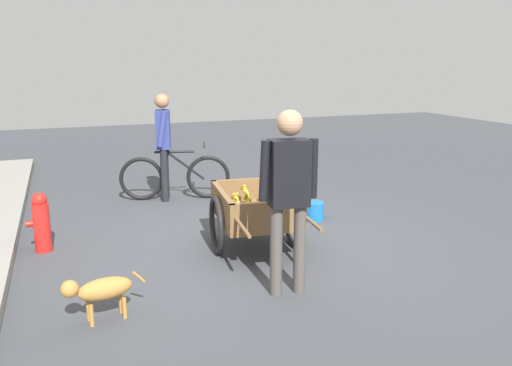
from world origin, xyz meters
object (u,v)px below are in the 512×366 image
at_px(fruit_cart, 256,211).
at_px(dog, 100,290).
at_px(cyclist_person, 163,137).
at_px(fire_hydrant, 41,222).
at_px(vendor_person, 289,186).
at_px(bicycle, 175,176).
at_px(plastic_bucket, 314,211).

distance_m(fruit_cart, dog, 2.06).
height_order(cyclist_person, fire_hydrant, cyclist_person).
bearing_deg(vendor_person, bicycle, 4.05).
relative_size(bicycle, dog, 2.43).
relative_size(fruit_cart, fire_hydrant, 2.57).
distance_m(dog, plastic_bucket, 3.39).
distance_m(vendor_person, dog, 1.78).
distance_m(vendor_person, bicycle, 3.64).
relative_size(fire_hydrant, plastic_bucket, 2.48).
bearing_deg(fire_hydrant, dog, -165.61).
height_order(vendor_person, dog, vendor_person).
xyz_separation_m(fruit_cart, dog, (-1.07, 1.75, -0.17)).
bearing_deg(vendor_person, cyclist_person, 6.33).
relative_size(fruit_cart, bicycle, 1.06).
bearing_deg(bicycle, fire_hydrant, 131.75).
bearing_deg(vendor_person, dog, 87.54).
xyz_separation_m(cyclist_person, plastic_bucket, (-1.72, -1.64, -0.83)).
distance_m(fire_hydrant, plastic_bucket, 3.34).
height_order(vendor_person, cyclist_person, vendor_person).
height_order(fire_hydrant, plastic_bucket, fire_hydrant).
height_order(fruit_cart, plastic_bucket, fruit_cart).
relative_size(fruit_cart, cyclist_person, 1.08).
xyz_separation_m(cyclist_person, dog, (-3.54, 1.22, -0.68)).
height_order(fruit_cart, dog, fruit_cart).
distance_m(bicycle, fire_hydrant, 2.47).
relative_size(vendor_person, plastic_bucket, 6.14).
distance_m(fruit_cart, plastic_bucket, 1.37).
distance_m(bicycle, cyclist_person, 0.62).
relative_size(fruit_cart, plastic_bucket, 6.37).
xyz_separation_m(dog, fire_hydrant, (1.85, 0.48, 0.06)).
bearing_deg(dog, fire_hydrant, 14.39).
height_order(dog, plastic_bucket, dog).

